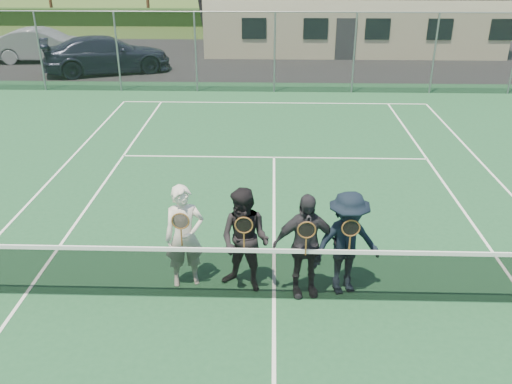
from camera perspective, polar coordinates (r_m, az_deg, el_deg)
ground at (r=27.83m, az=1.91°, el=13.76°), size 220.00×220.00×0.00m
court_surface at (r=9.04m, az=1.90°, el=-11.22°), size 30.00×30.00×0.02m
tarmac_carpark at (r=28.10m, az=-6.51°, el=13.74°), size 40.00×12.00×0.01m
hedge_row at (r=39.60m, az=1.93°, el=17.87°), size 40.00×1.20×1.10m
car_b at (r=29.09m, az=-21.45°, el=14.19°), size 4.89×2.10×1.57m
car_c at (r=25.62m, az=-15.43°, el=13.77°), size 5.92×4.03×1.59m
court_markings at (r=9.03m, az=1.91°, el=-11.14°), size 11.03×23.83×0.01m
tennis_net at (r=8.74m, az=1.95°, el=-8.41°), size 11.68×0.08×1.10m
perimeter_fence at (r=21.16m, az=1.97°, el=14.45°), size 30.07×0.07×3.02m
player_a at (r=9.02m, az=-7.54°, el=-4.66°), size 0.75×0.59×1.80m
player_b at (r=8.82m, az=-1.17°, el=-5.14°), size 1.07×0.97×1.80m
player_c at (r=8.72m, az=5.14°, el=-5.62°), size 1.11×0.62×1.80m
player_d at (r=8.86m, az=9.54°, el=-5.38°), size 1.32×1.01×1.80m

